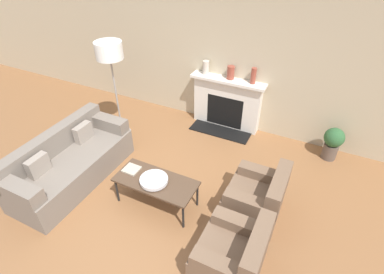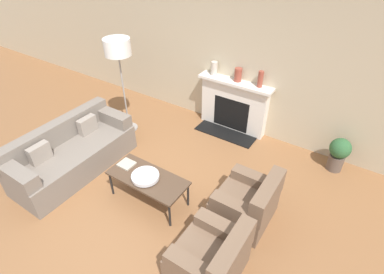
{
  "view_description": "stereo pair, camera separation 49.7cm",
  "coord_description": "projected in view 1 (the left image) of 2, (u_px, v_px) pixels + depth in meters",
  "views": [
    {
      "loc": [
        1.86,
        -2.21,
        3.37
      ],
      "look_at": [
        0.08,
        1.41,
        0.45
      ],
      "focal_mm": 28.0,
      "sensor_mm": 36.0,
      "label": 1
    },
    {
      "loc": [
        2.29,
        -1.97,
        3.37
      ],
      "look_at": [
        0.08,
        1.41,
        0.45
      ],
      "focal_mm": 28.0,
      "sensor_mm": 36.0,
      "label": 2
    }
  ],
  "objects": [
    {
      "name": "couch",
      "position": [
        70.0,
        163.0,
        4.66
      ],
      "size": [
        0.83,
        2.0,
        0.8
      ],
      "rotation": [
        0.0,
        0.0,
        1.57
      ],
      "color": "slate",
      "rests_on": "ground_plane"
    },
    {
      "name": "mantel_vase_left",
      "position": [
        206.0,
        68.0,
        5.6
      ],
      "size": [
        0.12,
        0.12,
        0.26
      ],
      "color": "beige",
      "rests_on": "fireplace"
    },
    {
      "name": "potted_plant",
      "position": [
        333.0,
        142.0,
        5.06
      ],
      "size": [
        0.33,
        0.33,
        0.6
      ],
      "color": "brown",
      "rests_on": "ground_plane"
    },
    {
      "name": "fireplace",
      "position": [
        226.0,
        104.0,
        5.8
      ],
      "size": [
        1.43,
        0.59,
        1.02
      ],
      "color": "silver",
      "rests_on": "ground_plane"
    },
    {
      "name": "coffee_table",
      "position": [
        156.0,
        182.0,
        4.17
      ],
      "size": [
        1.16,
        0.52,
        0.45
      ],
      "color": "#4C3828",
      "rests_on": "ground_plane"
    },
    {
      "name": "mantel_vase_center_left",
      "position": [
        231.0,
        73.0,
        5.43
      ],
      "size": [
        0.13,
        0.13,
        0.24
      ],
      "color": "brown",
      "rests_on": "fireplace"
    },
    {
      "name": "armchair_near",
      "position": [
        234.0,
        255.0,
        3.41
      ],
      "size": [
        0.74,
        0.79,
        0.76
      ],
      "rotation": [
        0.0,
        0.0,
        -1.57
      ],
      "color": "brown",
      "rests_on": "ground_plane"
    },
    {
      "name": "book",
      "position": [
        132.0,
        169.0,
        4.32
      ],
      "size": [
        0.22,
        0.21,
        0.02
      ],
      "rotation": [
        0.0,
        0.0,
        -0.01
      ],
      "color": "#B2A893",
      "rests_on": "coffee_table"
    },
    {
      "name": "bowl",
      "position": [
        154.0,
        180.0,
        4.1
      ],
      "size": [
        0.39,
        0.39,
        0.07
      ],
      "color": "silver",
      "rests_on": "coffee_table"
    },
    {
      "name": "wall_back",
      "position": [
        222.0,
        51.0,
        5.43
      ],
      "size": [
        18.0,
        0.06,
        2.9
      ],
      "color": "#BCAD8E",
      "rests_on": "ground_plane"
    },
    {
      "name": "mantel_vase_center_right",
      "position": [
        253.0,
        76.0,
        5.26
      ],
      "size": [
        0.09,
        0.09,
        0.29
      ],
      "color": "brown",
      "rests_on": "fireplace"
    },
    {
      "name": "armchair_far",
      "position": [
        257.0,
        197.0,
        4.11
      ],
      "size": [
        0.74,
        0.79,
        0.76
      ],
      "rotation": [
        0.0,
        0.0,
        -1.57
      ],
      "color": "brown",
      "rests_on": "ground_plane"
    },
    {
      "name": "floor_lamp",
      "position": [
        110.0,
        57.0,
        4.96
      ],
      "size": [
        0.46,
        0.46,
        1.8
      ],
      "color": "gray",
      "rests_on": "ground_plane"
    },
    {
      "name": "ground_plane",
      "position": [
        143.0,
        214.0,
        4.25
      ],
      "size": [
        18.0,
        18.0,
        0.0
      ],
      "primitive_type": "plane",
      "color": "brown"
    }
  ]
}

